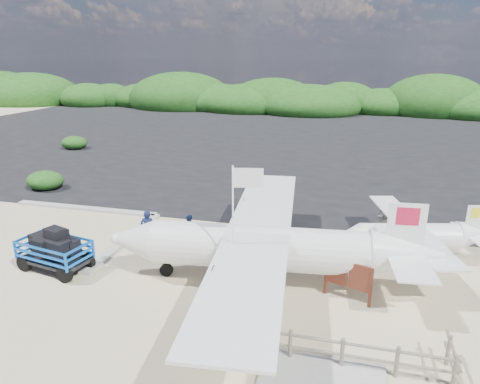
{
  "coord_description": "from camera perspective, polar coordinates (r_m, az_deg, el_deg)",
  "views": [
    {
      "loc": [
        5.68,
        -15.72,
        8.7
      ],
      "look_at": [
        0.43,
        4.96,
        1.85
      ],
      "focal_mm": 32.0,
      "sensor_mm": 36.0,
      "label": 1
    }
  ],
  "objects": [
    {
      "name": "crew_b",
      "position": [
        22.33,
        5.67,
        -2.67
      ],
      "size": [
        1.09,
        0.97,
        1.86
      ],
      "primitive_type": "imported",
      "rotation": [
        0.0,
        0.0,
        2.79
      ],
      "color": "#111B43",
      "rests_on": "ground"
    },
    {
      "name": "flagpole",
      "position": [
        16.38,
        -0.89,
        -14.29
      ],
      "size": [
        1.1,
        0.64,
        5.18
      ],
      "primitive_type": null,
      "rotation": [
        0.0,
        0.0,
        0.21
      ],
      "color": "white",
      "rests_on": "ground"
    },
    {
      "name": "ground",
      "position": [
        18.84,
        -5.06,
        -9.78
      ],
      "size": [
        160.0,
        160.0,
        0.0
      ],
      "primitive_type": "plane",
      "color": "beige"
    },
    {
      "name": "vegetation_band",
      "position": [
        71.48,
        9.75,
        10.55
      ],
      "size": [
        124.0,
        8.0,
        4.4
      ],
      "primitive_type": null,
      "color": "#B2B2B2",
      "rests_on": "ground"
    },
    {
      "name": "crew_a",
      "position": [
        20.48,
        -12.17,
        -4.89
      ],
      "size": [
        0.76,
        0.57,
        1.88
      ],
      "primitive_type": "imported",
      "rotation": [
        0.0,
        0.0,
        3.33
      ],
      "color": "#111B43",
      "rests_on": "ground"
    },
    {
      "name": "aircraft_large",
      "position": [
        42.8,
        19.08,
        5.08
      ],
      "size": [
        16.89,
        16.89,
        4.63
      ],
      "primitive_type": null,
      "rotation": [
        0.0,
        0.0,
        3.24
      ],
      "color": "#B2B2B2",
      "rests_on": "ground"
    },
    {
      "name": "baggage_cart",
      "position": [
        20.06,
        -23.19,
        -9.47
      ],
      "size": [
        3.48,
        2.39,
        1.6
      ],
      "primitive_type": null,
      "rotation": [
        0.0,
        0.0,
        -0.19
      ],
      "color": "blue",
      "rests_on": "ground"
    },
    {
      "name": "asphalt_apron",
      "position": [
        46.88,
        7.09,
        6.96
      ],
      "size": [
        90.0,
        50.0,
        0.04
      ],
      "primitive_type": null,
      "color": "#B2B2B2",
      "rests_on": "ground"
    },
    {
      "name": "fence",
      "position": [
        13.81,
        13.29,
        -21.82
      ],
      "size": [
        6.4,
        2.0,
        1.1
      ],
      "primitive_type": null,
      "color": "#B2B2B2",
      "rests_on": "ground"
    },
    {
      "name": "aircraft_small",
      "position": [
        55.22,
        0.44,
        8.72
      ],
      "size": [
        8.25,
        8.25,
        2.46
      ],
      "primitive_type": null,
      "rotation": [
        0.0,
        0.0,
        3.38
      ],
      "color": "#B2B2B2",
      "rests_on": "ground"
    },
    {
      "name": "crew_c",
      "position": [
        19.92,
        -6.69,
        -5.42
      ],
      "size": [
        1.13,
        0.74,
        1.78
      ],
      "primitive_type": "imported",
      "rotation": [
        0.0,
        0.0,
        2.82
      ],
      "color": "#111B43",
      "rests_on": "ground"
    },
    {
      "name": "signboard",
      "position": [
        16.9,
        13.96,
        -13.76
      ],
      "size": [
        1.88,
        0.8,
        1.59
      ],
      "primitive_type": null,
      "rotation": [
        0.0,
        0.0,
        -0.33
      ],
      "color": "#602A1B",
      "rests_on": "ground"
    },
    {
      "name": "lagoon",
      "position": [
        24.24,
        -24.44,
        -4.92
      ],
      "size": [
        9.0,
        7.0,
        0.4
      ],
      "primitive_type": null,
      "color": "#B2B2B2",
      "rests_on": "ground"
    }
  ]
}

